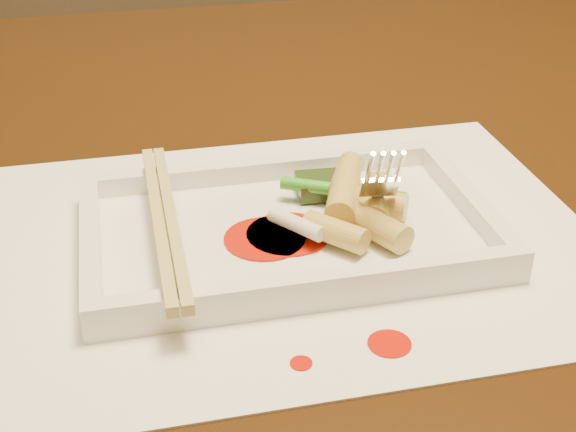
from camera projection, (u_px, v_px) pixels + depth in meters
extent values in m
cube|color=black|center=(359.00, 179.00, 0.64)|extent=(1.40, 0.90, 0.04)
cube|color=white|center=(288.00, 241.00, 0.52)|extent=(0.40, 0.30, 0.00)
cylinder|color=red|center=(390.00, 344.00, 0.43)|extent=(0.02, 0.02, 0.00)
cylinder|color=red|center=(301.00, 363.00, 0.42)|extent=(0.01, 0.01, 0.00)
cube|color=white|center=(288.00, 235.00, 0.52)|extent=(0.26, 0.16, 0.01)
cube|color=white|center=(265.00, 169.00, 0.58)|extent=(0.26, 0.01, 0.01)
cube|color=white|center=(317.00, 285.00, 0.45)|extent=(0.26, 0.01, 0.01)
cube|color=white|center=(91.00, 243.00, 0.49)|extent=(0.01, 0.14, 0.01)
cube|color=white|center=(468.00, 199.00, 0.54)|extent=(0.01, 0.14, 0.01)
cube|color=black|center=(325.00, 185.00, 0.55)|extent=(0.04, 0.03, 0.01)
cylinder|color=#EAEACC|center=(296.00, 224.00, 0.50)|extent=(0.03, 0.04, 0.01)
cylinder|color=#278D16|center=(343.00, 190.00, 0.54)|extent=(0.08, 0.05, 0.01)
cube|color=tan|center=(158.00, 220.00, 0.49)|extent=(0.01, 0.19, 0.01)
cube|color=tan|center=(171.00, 219.00, 0.49)|extent=(0.01, 0.19, 0.01)
cylinder|color=red|center=(288.00, 234.00, 0.51)|extent=(0.05, 0.05, 0.00)
cylinder|color=red|center=(265.00, 239.00, 0.51)|extent=(0.05, 0.05, 0.00)
cylinder|color=#CFBF60|center=(376.00, 226.00, 0.50)|extent=(0.04, 0.05, 0.02)
cylinder|color=#CFBF60|center=(377.00, 201.00, 0.53)|extent=(0.04, 0.05, 0.02)
cylinder|color=#CFBF60|center=(347.00, 177.00, 0.54)|extent=(0.03, 0.05, 0.02)
cylinder|color=#CFBF60|center=(335.00, 232.00, 0.49)|extent=(0.04, 0.04, 0.02)
cylinder|color=#CFBF60|center=(373.00, 203.00, 0.53)|extent=(0.05, 0.04, 0.02)
cylinder|color=#CFBF60|center=(343.00, 199.00, 0.52)|extent=(0.03, 0.05, 0.02)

